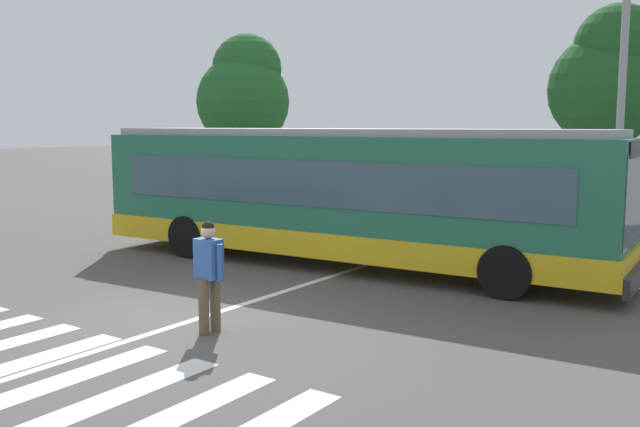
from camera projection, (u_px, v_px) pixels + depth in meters
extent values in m
plane|color=#514F4C|center=(176.00, 321.00, 11.30)|extent=(160.00, 160.00, 0.00)
cylinder|color=black|center=(540.00, 252.00, 14.65)|extent=(1.01, 0.35, 1.00)
cylinder|color=black|center=(506.00, 272.00, 12.67)|extent=(1.01, 0.35, 1.00)
cylinder|color=black|center=(248.00, 225.00, 18.66)|extent=(1.01, 0.35, 1.00)
cylinder|color=black|center=(188.00, 236.00, 16.68)|extent=(1.01, 0.35, 1.00)
cube|color=#236B4C|center=(343.00, 193.00, 15.65)|extent=(12.12, 3.20, 2.55)
cube|color=gold|center=(343.00, 237.00, 15.78)|extent=(12.24, 3.23, 0.55)
cube|color=#3D5666|center=(343.00, 180.00, 15.61)|extent=(10.68, 3.17, 0.96)
cube|color=#3D5666|center=(635.00, 199.00, 12.49)|extent=(0.16, 2.24, 1.63)
cube|color=black|center=(637.00, 149.00, 12.38)|extent=(0.17, 1.94, 0.28)
cube|color=#99999E|center=(344.00, 132.00, 15.48)|extent=(11.63, 2.97, 0.16)
cube|color=#28282B|center=(637.00, 277.00, 12.61)|extent=(0.26, 2.55, 0.36)
cylinder|color=brown|center=(215.00, 304.00, 10.69)|extent=(0.16, 0.16, 0.85)
cylinder|color=brown|center=(204.00, 307.00, 10.51)|extent=(0.16, 0.16, 0.85)
cube|color=#2D569E|center=(209.00, 259.00, 10.51)|extent=(0.41, 0.28, 0.60)
cylinder|color=#2D569E|center=(198.00, 259.00, 10.66)|extent=(0.10, 0.10, 0.55)
cylinder|color=#2D569E|center=(220.00, 262.00, 10.37)|extent=(0.10, 0.10, 0.55)
sphere|color=tan|center=(208.00, 232.00, 10.46)|extent=(0.22, 0.22, 0.22)
sphere|color=black|center=(208.00, 227.00, 10.45)|extent=(0.19, 0.19, 0.19)
cylinder|color=black|center=(421.00, 203.00, 25.42)|extent=(0.24, 0.65, 0.64)
cylinder|color=black|center=(465.00, 206.00, 24.55)|extent=(0.24, 0.65, 0.64)
cylinder|color=black|center=(387.00, 211.00, 23.06)|extent=(0.24, 0.65, 0.64)
cylinder|color=black|center=(435.00, 214.00, 22.19)|extent=(0.24, 0.65, 0.64)
cube|color=#196B70|center=(427.00, 199.00, 23.76)|extent=(2.09, 4.60, 0.52)
cube|color=#3D5666|center=(427.00, 185.00, 23.63)|extent=(1.73, 2.25, 0.44)
cube|color=#196B70|center=(427.00, 180.00, 23.60)|extent=(1.64, 2.07, 0.09)
cylinder|color=black|center=(488.00, 207.00, 24.13)|extent=(0.26, 0.66, 0.64)
cylinder|color=black|center=(538.00, 210.00, 23.30)|extent=(0.26, 0.66, 0.64)
cylinder|color=black|center=(463.00, 216.00, 21.72)|extent=(0.26, 0.66, 0.64)
cylinder|color=black|center=(517.00, 220.00, 20.90)|extent=(0.26, 0.66, 0.64)
cube|color=#B7BABF|center=(502.00, 203.00, 22.47)|extent=(2.23, 4.65, 0.52)
cube|color=#3D5666|center=(502.00, 189.00, 22.33)|extent=(1.79, 2.30, 0.44)
cube|color=#B7BABF|center=(502.00, 183.00, 22.31)|extent=(1.70, 2.11, 0.09)
cylinder|color=black|center=(571.00, 215.00, 22.15)|extent=(0.24, 0.65, 0.64)
cylinder|color=black|center=(628.00, 218.00, 21.28)|extent=(0.24, 0.65, 0.64)
cylinder|color=black|center=(549.00, 225.00, 19.80)|extent=(0.24, 0.65, 0.64)
cylinder|color=black|center=(612.00, 230.00, 18.92)|extent=(0.24, 0.65, 0.64)
cube|color=white|center=(591.00, 211.00, 20.50)|extent=(2.07, 4.59, 0.52)
cube|color=#3D5666|center=(591.00, 195.00, 20.36)|extent=(1.72, 2.25, 0.44)
cube|color=white|center=(591.00, 189.00, 20.34)|extent=(1.64, 2.06, 0.09)
cylinder|color=#939399|center=(622.00, 91.00, 18.45)|extent=(0.20, 0.20, 8.05)
cylinder|color=brown|center=(244.00, 165.00, 31.58)|extent=(0.36, 0.36, 2.72)
sphere|color=#236028|center=(243.00, 102.00, 31.22)|extent=(4.15, 4.15, 4.15)
sphere|color=#236028|center=(247.00, 69.00, 31.27)|extent=(3.11, 3.11, 3.11)
cylinder|color=brown|center=(602.00, 171.00, 25.01)|extent=(0.36, 0.36, 2.99)
sphere|color=#1E5123|center=(606.00, 89.00, 24.64)|extent=(4.01, 4.01, 4.01)
sphere|color=#1E5123|center=(618.00, 47.00, 24.18)|extent=(3.01, 3.01, 3.01)
cube|color=silver|center=(9.00, 368.00, 9.10)|extent=(0.45, 3.32, 0.01)
cube|color=silver|center=(54.00, 384.00, 8.55)|extent=(0.45, 3.32, 0.01)
cube|color=silver|center=(105.00, 401.00, 8.00)|extent=(0.45, 3.32, 0.01)
cube|color=silver|center=(163.00, 422.00, 7.45)|extent=(0.45, 3.32, 0.01)
cube|color=silver|center=(264.00, 298.00, 12.81)|extent=(0.16, 24.00, 0.01)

